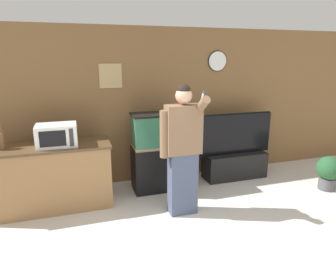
{
  "coord_description": "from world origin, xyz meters",
  "views": [
    {
      "loc": [
        -1.17,
        -1.92,
        2.12
      ],
      "look_at": [
        0.07,
        2.01,
        1.05
      ],
      "focal_mm": 32.0,
      "sensor_mm": 36.0,
      "label": 1
    }
  ],
  "objects_px": {
    "counter_island": "(51,177)",
    "aquarium_on_stand": "(159,152)",
    "microwave": "(57,135)",
    "potted_plant": "(329,171)",
    "person_standing": "(182,149)",
    "tv_on_stand": "(235,159)"
  },
  "relations": [
    {
      "from": "counter_island",
      "to": "aquarium_on_stand",
      "type": "height_order",
      "value": "aquarium_on_stand"
    },
    {
      "from": "tv_on_stand",
      "to": "potted_plant",
      "type": "bearing_deg",
      "value": -37.42
    },
    {
      "from": "person_standing",
      "to": "microwave",
      "type": "bearing_deg",
      "value": 157.71
    },
    {
      "from": "microwave",
      "to": "aquarium_on_stand",
      "type": "distance_m",
      "value": 1.59
    },
    {
      "from": "tv_on_stand",
      "to": "potted_plant",
      "type": "xyz_separation_m",
      "value": [
        1.2,
        -0.92,
        -0.03
      ]
    },
    {
      "from": "counter_island",
      "to": "person_standing",
      "type": "distance_m",
      "value": 1.92
    },
    {
      "from": "counter_island",
      "to": "person_standing",
      "type": "xyz_separation_m",
      "value": [
        1.73,
        -0.7,
        0.46
      ]
    },
    {
      "from": "potted_plant",
      "to": "person_standing",
      "type": "bearing_deg",
      "value": 179.79
    },
    {
      "from": "aquarium_on_stand",
      "to": "microwave",
      "type": "bearing_deg",
      "value": -172.33
    },
    {
      "from": "tv_on_stand",
      "to": "microwave",
      "type": "bearing_deg",
      "value": -175.04
    },
    {
      "from": "aquarium_on_stand",
      "to": "potted_plant",
      "type": "relative_size",
      "value": 2.24
    },
    {
      "from": "counter_island",
      "to": "person_standing",
      "type": "relative_size",
      "value": 0.95
    },
    {
      "from": "counter_island",
      "to": "tv_on_stand",
      "type": "relative_size",
      "value": 1.25
    },
    {
      "from": "microwave",
      "to": "person_standing",
      "type": "relative_size",
      "value": 0.3
    },
    {
      "from": "counter_island",
      "to": "microwave",
      "type": "bearing_deg",
      "value": -17.34
    },
    {
      "from": "aquarium_on_stand",
      "to": "person_standing",
      "type": "relative_size",
      "value": 0.71
    },
    {
      "from": "aquarium_on_stand",
      "to": "tv_on_stand",
      "type": "distance_m",
      "value": 1.45
    },
    {
      "from": "aquarium_on_stand",
      "to": "person_standing",
      "type": "bearing_deg",
      "value": -84.71
    },
    {
      "from": "aquarium_on_stand",
      "to": "tv_on_stand",
      "type": "bearing_deg",
      "value": 2.06
    },
    {
      "from": "counter_island",
      "to": "microwave",
      "type": "relative_size",
      "value": 3.18
    },
    {
      "from": "counter_island",
      "to": "aquarium_on_stand",
      "type": "relative_size",
      "value": 1.33
    },
    {
      "from": "counter_island",
      "to": "person_standing",
      "type": "bearing_deg",
      "value": -21.9
    }
  ]
}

